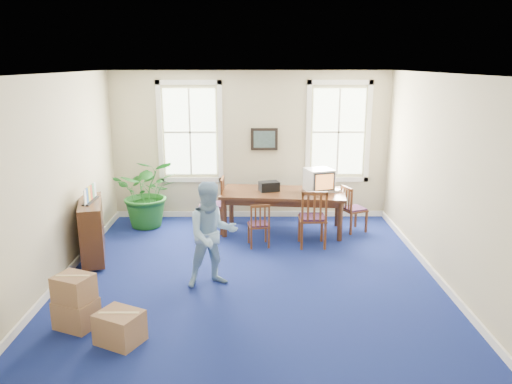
{
  "coord_description": "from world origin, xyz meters",
  "views": [
    {
      "loc": [
        0.04,
        -7.49,
        3.36
      ],
      "look_at": [
        0.1,
        0.6,
        1.25
      ],
      "focal_mm": 35.0,
      "sensor_mm": 36.0,
      "label": 1
    }
  ],
  "objects_px": {
    "man": "(212,234)",
    "conference_table": "(283,211)",
    "crt_tv": "(319,180)",
    "potted_plant": "(148,192)",
    "cardboard_boxes": "(92,297)",
    "chair_near_left": "(259,224)",
    "credenza": "(92,232)"
  },
  "relations": [
    {
      "from": "man",
      "to": "conference_table",
      "type": "bearing_deg",
      "value": 45.44
    },
    {
      "from": "crt_tv",
      "to": "potted_plant",
      "type": "distance_m",
      "value": 3.54
    },
    {
      "from": "man",
      "to": "potted_plant",
      "type": "bearing_deg",
      "value": 99.81
    },
    {
      "from": "man",
      "to": "cardboard_boxes",
      "type": "height_order",
      "value": "man"
    },
    {
      "from": "chair_near_left",
      "to": "cardboard_boxes",
      "type": "relative_size",
      "value": 0.64
    },
    {
      "from": "crt_tv",
      "to": "man",
      "type": "relative_size",
      "value": 0.33
    },
    {
      "from": "crt_tv",
      "to": "credenza",
      "type": "height_order",
      "value": "crt_tv"
    },
    {
      "from": "chair_near_left",
      "to": "credenza",
      "type": "xyz_separation_m",
      "value": [
        -2.9,
        -0.63,
        0.08
      ]
    },
    {
      "from": "credenza",
      "to": "crt_tv",
      "type": "bearing_deg",
      "value": 4.41
    },
    {
      "from": "cardboard_boxes",
      "to": "chair_near_left",
      "type": "bearing_deg",
      "value": 52.17
    },
    {
      "from": "crt_tv",
      "to": "cardboard_boxes",
      "type": "distance_m",
      "value": 5.15
    },
    {
      "from": "man",
      "to": "chair_near_left",
      "type": "bearing_deg",
      "value": 48.08
    },
    {
      "from": "cardboard_boxes",
      "to": "credenza",
      "type": "bearing_deg",
      "value": 106.89
    },
    {
      "from": "conference_table",
      "to": "credenza",
      "type": "bearing_deg",
      "value": -150.35
    },
    {
      "from": "credenza",
      "to": "cardboard_boxes",
      "type": "relative_size",
      "value": 0.97
    },
    {
      "from": "conference_table",
      "to": "crt_tv",
      "type": "bearing_deg",
      "value": 10.7
    },
    {
      "from": "credenza",
      "to": "potted_plant",
      "type": "xyz_separation_m",
      "value": [
        0.62,
        1.82,
        0.23
      ]
    },
    {
      "from": "crt_tv",
      "to": "potted_plant",
      "type": "xyz_separation_m",
      "value": [
        -3.52,
        0.29,
        -0.33
      ]
    },
    {
      "from": "chair_near_left",
      "to": "man",
      "type": "bearing_deg",
      "value": 58.1
    },
    {
      "from": "conference_table",
      "to": "credenza",
      "type": "distance_m",
      "value": 3.71
    },
    {
      "from": "conference_table",
      "to": "man",
      "type": "relative_size",
      "value": 1.49
    },
    {
      "from": "man",
      "to": "credenza",
      "type": "bearing_deg",
      "value": 135.38
    },
    {
      "from": "conference_table",
      "to": "man",
      "type": "xyz_separation_m",
      "value": [
        -1.23,
        -2.53,
        0.4
      ]
    },
    {
      "from": "chair_near_left",
      "to": "cardboard_boxes",
      "type": "distance_m",
      "value": 3.63
    },
    {
      "from": "man",
      "to": "credenza",
      "type": "xyz_separation_m",
      "value": [
        -2.17,
        1.06,
        -0.32
      ]
    },
    {
      "from": "cardboard_boxes",
      "to": "potted_plant",
      "type": "bearing_deg",
      "value": 90.87
    },
    {
      "from": "conference_table",
      "to": "chair_near_left",
      "type": "bearing_deg",
      "value": -114.67
    },
    {
      "from": "conference_table",
      "to": "chair_near_left",
      "type": "distance_m",
      "value": 0.98
    },
    {
      "from": "conference_table",
      "to": "crt_tv",
      "type": "height_order",
      "value": "crt_tv"
    },
    {
      "from": "credenza",
      "to": "cardboard_boxes",
      "type": "xyz_separation_m",
      "value": [
        0.68,
        -2.23,
        -0.13
      ]
    },
    {
      "from": "crt_tv",
      "to": "potted_plant",
      "type": "bearing_deg",
      "value": 156.32
    },
    {
      "from": "conference_table",
      "to": "cardboard_boxes",
      "type": "bearing_deg",
      "value": -120.08
    }
  ]
}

